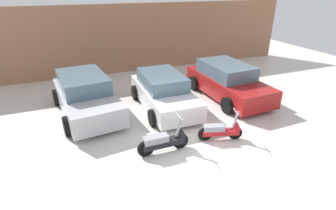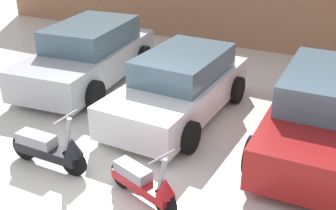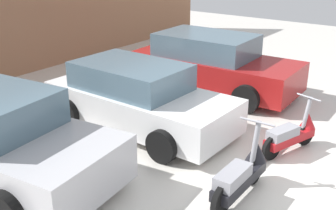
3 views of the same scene
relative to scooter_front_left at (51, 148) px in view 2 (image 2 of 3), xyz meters
The scene contains 5 objects.
scooter_front_left is the anchor object (origin of this frame).
scooter_front_right 1.89m from the scooter_front_left, ahead, with size 1.37×0.67×0.99m.
car_rear_left 4.01m from the scooter_front_left, 117.48° to the left, with size 2.45×4.48×1.46m.
car_rear_center 3.07m from the scooter_front_left, 70.18° to the left, with size 1.99×4.01×1.35m.
car_rear_right 4.92m from the scooter_front_left, 35.89° to the left, with size 2.16×4.32×1.45m.
Camera 2 is at (3.66, -3.71, 4.13)m, focal length 45.00 mm.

